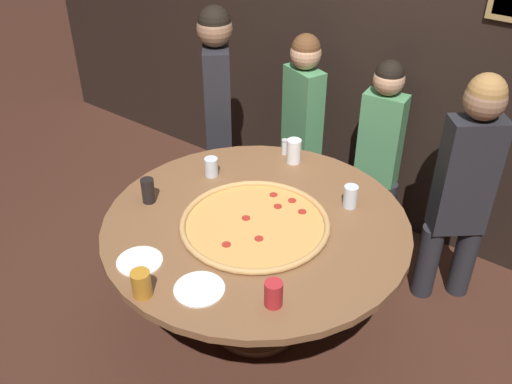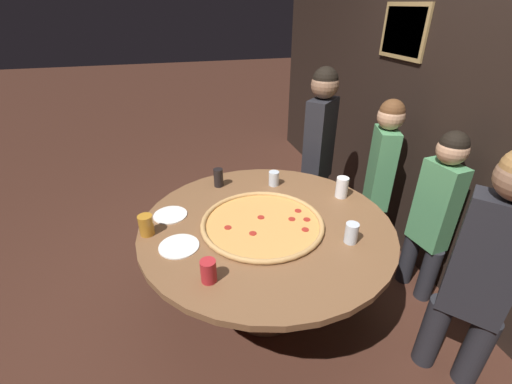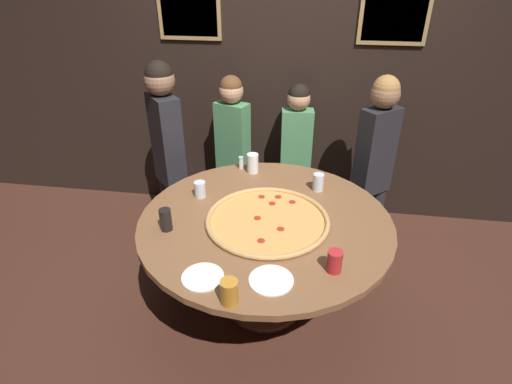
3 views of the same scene
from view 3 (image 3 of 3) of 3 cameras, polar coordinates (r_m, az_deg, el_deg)
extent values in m
plane|color=#422319|center=(2.96, 1.18, -15.74)|extent=(24.00, 24.00, 0.00)
cube|color=black|center=(3.53, 4.40, 16.65)|extent=(6.40, 0.06, 2.60)
cube|color=#9E7F4C|center=(3.56, -9.52, 23.83)|extent=(0.52, 0.02, 0.40)
cube|color=#B2A893|center=(3.55, -9.55, 23.82)|extent=(0.46, 0.01, 0.34)
cube|color=#9E7F4C|center=(3.45, 19.15, 22.51)|extent=(0.52, 0.02, 0.40)
cube|color=#B2A893|center=(3.44, 19.16, 22.50)|extent=(0.46, 0.01, 0.34)
cylinder|color=brown|center=(2.49, 1.35, -4.18)|extent=(1.57, 1.57, 0.04)
cylinder|color=brown|center=(2.72, 1.26, -10.62)|extent=(0.16, 0.16, 0.70)
cylinder|color=brown|center=(2.94, 1.19, -15.47)|extent=(0.52, 0.52, 0.04)
cylinder|color=#E0994C|center=(2.45, 1.64, -4.13)|extent=(0.72, 0.72, 0.01)
torus|color=tan|center=(2.44, 1.65, -3.94)|extent=(0.76, 0.76, 0.03)
cylinder|color=#A8281E|center=(2.63, 5.20, -1.43)|extent=(0.04, 0.04, 0.00)
cylinder|color=#A8281E|center=(2.37, 3.53, -5.29)|extent=(0.04, 0.04, 0.00)
cylinder|color=#A8281E|center=(2.67, 0.79, -0.67)|extent=(0.04, 0.04, 0.00)
cylinder|color=#A8281E|center=(2.27, 0.73, -6.98)|extent=(0.04, 0.04, 0.00)
cylinder|color=#A8281E|center=(2.60, 2.33, -1.64)|extent=(0.04, 0.04, 0.00)
cylinder|color=#A8281E|center=(2.67, 3.19, -0.69)|extent=(0.04, 0.04, 0.00)
cylinder|color=#A8281E|center=(2.46, 0.20, -3.73)|extent=(0.04, 0.04, 0.00)
cylinder|color=silver|center=(2.78, 8.88, 1.40)|extent=(0.08, 0.08, 0.12)
cylinder|color=#B22328|center=(2.10, 11.16, -9.70)|extent=(0.08, 0.08, 0.12)
cylinder|color=black|center=(2.40, -12.77, -3.87)|extent=(0.07, 0.07, 0.14)
cylinder|color=white|center=(2.98, -0.48, 4.12)|extent=(0.08, 0.08, 0.15)
cylinder|color=#BC7A23|center=(1.90, -3.83, -14.05)|extent=(0.09, 0.09, 0.13)
cylinder|color=silver|center=(2.70, -8.00, 0.39)|extent=(0.08, 0.08, 0.11)
cylinder|color=white|center=(2.04, 2.17, -12.47)|extent=(0.23, 0.23, 0.01)
cylinder|color=white|center=(2.07, -7.62, -11.95)|extent=(0.22, 0.22, 0.01)
cylinder|color=silver|center=(3.05, -2.16, 4.11)|extent=(0.04, 0.04, 0.08)
cylinder|color=#B7B7BC|center=(3.03, -2.17, 4.93)|extent=(0.04, 0.04, 0.01)
cylinder|color=#232328|center=(3.45, -10.76, -3.04)|extent=(0.20, 0.20, 0.52)
cylinder|color=#232328|center=(3.64, -12.19, -1.31)|extent=(0.20, 0.20, 0.52)
cube|color=#232328|center=(3.26, -12.61, 7.15)|extent=(0.33, 0.35, 0.73)
sphere|color=#8C664C|center=(3.11, -13.62, 15.25)|extent=(0.23, 0.23, 0.23)
sphere|color=black|center=(3.10, -13.71, 15.95)|extent=(0.21, 0.21, 0.21)
cylinder|color=#232328|center=(3.59, 16.57, -2.68)|extent=(0.19, 0.19, 0.49)
cylinder|color=#232328|center=(3.45, 14.03, -3.78)|extent=(0.19, 0.19, 0.49)
cube|color=#232328|center=(3.24, 16.73, 5.55)|extent=(0.33, 0.31, 0.69)
sphere|color=#8C664C|center=(3.09, 17.99, 13.18)|extent=(0.21, 0.21, 0.21)
sphere|color=#9E703D|center=(3.08, 18.10, 13.84)|extent=(0.20, 0.20, 0.20)
cylinder|color=#232328|center=(3.73, 6.87, -0.69)|extent=(0.13, 0.13, 0.44)
cylinder|color=#232328|center=(3.72, 3.84, -0.63)|extent=(0.13, 0.13, 0.44)
cube|color=#4C8C59|center=(3.49, 5.76, 6.78)|extent=(0.28, 0.17, 0.61)
sphere|color=tan|center=(3.35, 6.12, 13.11)|extent=(0.19, 0.19, 0.19)
sphere|color=black|center=(3.34, 6.15, 13.65)|extent=(0.17, 0.17, 0.17)
cylinder|color=#232328|center=(3.67, -1.73, -0.86)|extent=(0.16, 0.16, 0.46)
cylinder|color=#232328|center=(3.77, -4.44, -0.05)|extent=(0.16, 0.16, 0.46)
cube|color=#4C8C59|center=(3.47, -3.35, 7.46)|extent=(0.31, 0.24, 0.65)
sphere|color=tan|center=(3.32, -3.58, 14.20)|extent=(0.20, 0.20, 0.20)
sphere|color=brown|center=(3.32, -3.60, 14.78)|extent=(0.18, 0.18, 0.18)
camera|label=1|loc=(1.22, 98.63, 15.21)|focal=40.00mm
camera|label=2|loc=(2.09, 54.28, 13.27)|focal=24.00mm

